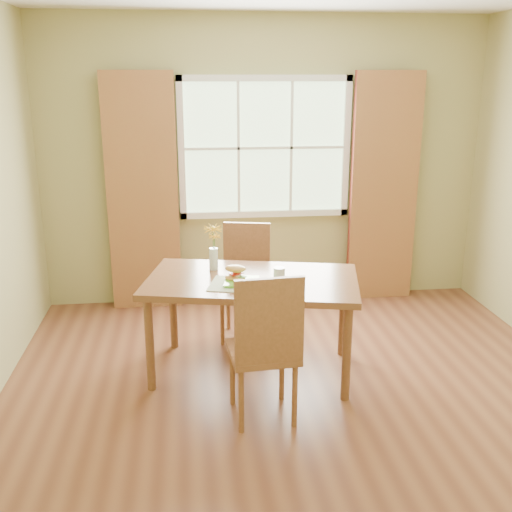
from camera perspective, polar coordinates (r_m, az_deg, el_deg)
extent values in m
cube|color=brown|center=(4.40, 3.98, -12.66)|extent=(4.20, 3.80, 0.02)
cube|color=tan|center=(5.77, 0.79, 8.83)|extent=(4.20, 0.02, 2.70)
cube|color=tan|center=(2.15, 14.03, -5.63)|extent=(4.20, 0.02, 2.70)
cube|color=#BADFA9|center=(5.73, 0.83, 10.27)|extent=(1.50, 0.02, 1.20)
cube|color=white|center=(5.66, 0.90, 16.59)|extent=(1.62, 0.04, 0.06)
cube|color=white|center=(5.80, 0.84, 4.04)|extent=(1.62, 0.04, 0.06)
cube|color=white|center=(5.65, -7.12, 10.06)|extent=(0.06, 0.04, 1.32)
cube|color=white|center=(5.85, 8.60, 10.23)|extent=(0.06, 0.04, 1.32)
cube|color=white|center=(5.70, 0.86, 10.24)|extent=(1.50, 0.03, 0.02)
cube|color=maroon|center=(5.65, -10.75, 5.80)|extent=(0.65, 0.08, 2.20)
cube|color=maroon|center=(5.95, 12.07, 6.25)|extent=(0.65, 0.08, 2.20)
cube|color=brown|center=(4.35, -0.38, -2.45)|extent=(1.67, 1.16, 0.05)
cylinder|color=brown|center=(4.30, -10.09, -8.32)|extent=(0.06, 0.06, 0.69)
cylinder|color=brown|center=(4.15, 8.64, -9.17)|extent=(0.06, 0.06, 0.69)
cylinder|color=brown|center=(4.92, -7.89, -4.89)|extent=(0.06, 0.06, 0.69)
cylinder|color=brown|center=(4.79, 8.28, -5.50)|extent=(0.06, 0.06, 0.69)
cube|color=brown|center=(3.88, 0.64, -9.13)|extent=(0.46, 0.46, 0.04)
cube|color=brown|center=(3.59, 1.29, -6.25)|extent=(0.42, 0.07, 0.54)
cylinder|color=brown|center=(3.82, -1.42, -13.65)|extent=(0.04, 0.04, 0.43)
cylinder|color=brown|center=(3.88, 3.70, -13.13)|extent=(0.04, 0.04, 0.43)
cylinder|color=brown|center=(4.11, -2.26, -11.28)|extent=(0.04, 0.04, 0.43)
cylinder|color=brown|center=(4.17, 2.47, -10.84)|extent=(0.04, 0.04, 0.43)
cube|color=brown|center=(5.03, -1.14, -3.24)|extent=(0.48, 0.48, 0.04)
cube|color=brown|center=(5.11, -0.90, 0.37)|extent=(0.40, 0.12, 0.51)
cylinder|color=brown|center=(4.98, -3.22, -6.21)|extent=(0.03, 0.03, 0.41)
cylinder|color=brown|center=(4.94, 0.51, -6.38)|extent=(0.03, 0.03, 0.41)
cylinder|color=brown|center=(5.28, -2.65, -4.85)|extent=(0.03, 0.03, 0.41)
cylinder|color=brown|center=(5.24, 0.86, -5.00)|extent=(0.03, 0.03, 0.41)
cube|color=silver|center=(4.21, -1.30, -2.75)|extent=(0.52, 0.44, 0.01)
cube|color=#7AE138|center=(4.22, -1.37, -2.53)|extent=(0.28, 0.28, 0.01)
ellipsoid|color=gold|center=(4.24, -2.01, -2.08)|extent=(0.18, 0.15, 0.04)
ellipsoid|color=#4C8C2D|center=(4.22, -1.42, -1.97)|extent=(0.08, 0.06, 0.01)
cylinder|color=red|center=(4.23, -2.07, -1.68)|extent=(0.08, 0.08, 0.01)
cylinder|color=red|center=(4.24, -1.70, -1.55)|extent=(0.07, 0.07, 0.01)
ellipsoid|color=gold|center=(4.22, -1.97, -1.21)|extent=(0.18, 0.15, 0.05)
cylinder|color=silver|center=(4.21, 2.23, -1.90)|extent=(0.08, 0.08, 0.12)
cylinder|color=silver|center=(4.21, 2.22, -2.03)|extent=(0.07, 0.07, 0.10)
cylinder|color=silver|center=(4.53, -4.06, -0.27)|extent=(0.07, 0.07, 0.17)
cylinder|color=silver|center=(4.54, -4.05, -0.77)|extent=(0.06, 0.06, 0.08)
cylinder|color=#3D7028|center=(4.51, -4.08, 0.64)|extent=(0.01, 0.01, 0.32)
cylinder|color=#3D7028|center=(4.51, -3.93, 0.27)|extent=(0.01, 0.01, 0.26)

